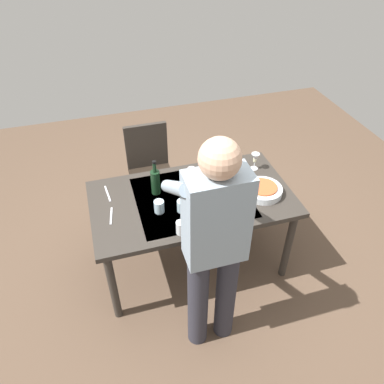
% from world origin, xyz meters
% --- Properties ---
extents(ground_plane, '(6.00, 6.00, 0.00)m').
position_xyz_m(ground_plane, '(0.00, 0.00, 0.00)').
color(ground_plane, brown).
extents(dining_table, '(1.55, 0.85, 0.75)m').
position_xyz_m(dining_table, '(0.00, 0.00, 0.67)').
color(dining_table, '#332D28').
rests_on(dining_table, ground_plane).
extents(chair_near, '(0.40, 0.40, 0.91)m').
position_xyz_m(chair_near, '(0.18, -0.81, 0.53)').
color(chair_near, black).
rests_on(chair_near, ground_plane).
extents(person_server, '(0.42, 0.61, 1.69)m').
position_xyz_m(person_server, '(0.07, 0.69, 0.96)').
color(person_server, '#2D2D38').
rests_on(person_server, ground_plane).
extents(wine_bottle, '(0.07, 0.07, 0.30)m').
position_xyz_m(wine_bottle, '(0.25, -0.13, 0.86)').
color(wine_bottle, black).
rests_on(wine_bottle, dining_table).
extents(wine_glass_left, '(0.07, 0.07, 0.15)m').
position_xyz_m(wine_glass_left, '(-0.61, -0.21, 0.85)').
color(wine_glass_left, white).
rests_on(wine_glass_left, dining_table).
extents(water_cup_near_left, '(0.06, 0.06, 0.10)m').
position_xyz_m(water_cup_near_left, '(0.18, 0.35, 0.80)').
color(water_cup_near_left, silver).
rests_on(water_cup_near_left, dining_table).
extents(water_cup_near_right, '(0.07, 0.07, 0.10)m').
position_xyz_m(water_cup_near_right, '(0.28, 0.09, 0.80)').
color(water_cup_near_right, silver).
rests_on(water_cup_near_right, dining_table).
extents(water_cup_far_left, '(0.07, 0.07, 0.09)m').
position_xyz_m(water_cup_far_left, '(0.12, 0.13, 0.79)').
color(water_cup_far_left, silver).
rests_on(water_cup_far_left, dining_table).
extents(water_cup_far_right, '(0.07, 0.07, 0.10)m').
position_xyz_m(water_cup_far_right, '(-0.06, -0.23, 0.80)').
color(water_cup_far_right, silver).
rests_on(water_cup_far_right, dining_table).
extents(serving_bowl_pasta, '(0.30, 0.30, 0.07)m').
position_xyz_m(serving_bowl_pasta, '(-0.54, 0.11, 0.78)').
color(serving_bowl_pasta, silver).
rests_on(serving_bowl_pasta, dining_table).
extents(dinner_plate_near, '(0.23, 0.23, 0.01)m').
position_xyz_m(dinner_plate_near, '(-0.26, 0.24, 0.75)').
color(dinner_plate_near, silver).
rests_on(dinner_plate_near, dining_table).
extents(table_knife, '(0.03, 0.20, 0.00)m').
position_xyz_m(table_knife, '(0.62, -0.22, 0.75)').
color(table_knife, silver).
rests_on(table_knife, dining_table).
extents(table_fork, '(0.04, 0.18, 0.00)m').
position_xyz_m(table_fork, '(0.62, 0.04, 0.75)').
color(table_fork, silver).
rests_on(table_fork, dining_table).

